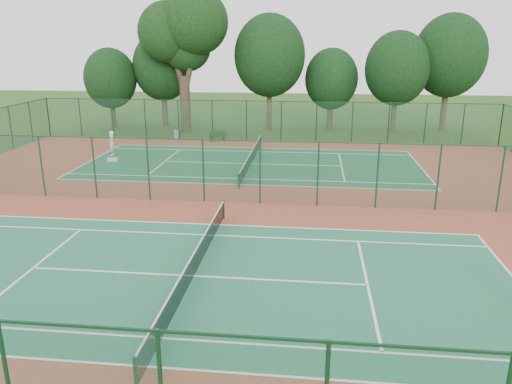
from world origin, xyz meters
TOP-DOWN VIEW (x-y plane):
  - ground at (0.00, 0.00)m, footprint 120.00×120.00m
  - red_pad at (0.00, 0.00)m, footprint 40.00×36.00m
  - court_near at (0.00, -9.00)m, footprint 23.77×10.97m
  - court_far at (0.00, 9.00)m, footprint 23.77×10.97m
  - fence_north at (0.00, 18.00)m, footprint 40.00×0.09m
  - fence_divider at (0.00, 0.00)m, footprint 40.00×0.09m
  - tennis_net_near at (0.00, -9.00)m, footprint 0.10×12.90m
  - tennis_net_far at (0.00, 9.00)m, footprint 0.10×12.90m
  - player_far at (-11.00, 10.54)m, footprint 0.52×0.73m
  - trash_bin at (-7.76, 17.29)m, footprint 0.65×0.65m
  - bench at (-3.97, 16.96)m, footprint 1.51×0.97m
  - kit_bag at (-10.24, 8.63)m, footprint 0.75×0.43m
  - stray_ball_a at (0.48, -0.79)m, footprint 0.06×0.06m
  - stray_ball_b at (6.16, -0.75)m, footprint 0.06×0.06m
  - stray_ball_c at (-4.76, -0.32)m, footprint 0.07×0.07m
  - big_tree at (-7.85, 21.77)m, footprint 8.57×6.27m
  - evergreen_row at (0.50, 24.25)m, footprint 39.00×5.00m

SIDE VIEW (x-z plane):
  - ground at x=0.00m, z-range 0.00..0.00m
  - evergreen_row at x=0.50m, z-range -6.00..6.00m
  - red_pad at x=0.00m, z-range 0.00..0.01m
  - court_near at x=0.00m, z-range 0.01..0.02m
  - court_far at x=0.00m, z-range 0.01..0.02m
  - stray_ball_a at x=0.48m, z-range 0.01..0.07m
  - stray_ball_b at x=6.16m, z-range 0.01..0.07m
  - stray_ball_c at x=-4.76m, z-range 0.01..0.08m
  - kit_bag at x=-10.24m, z-range 0.01..0.28m
  - trash_bin at x=-7.76m, z-range 0.01..0.90m
  - bench at x=-3.97m, z-range 0.02..0.93m
  - tennis_net_near at x=0.00m, z-range 0.06..1.03m
  - tennis_net_far at x=0.00m, z-range 0.06..1.03m
  - player_far at x=-11.00m, z-range 0.02..1.89m
  - fence_north at x=0.00m, z-range 0.01..3.51m
  - fence_divider at x=0.00m, z-range 0.01..3.51m
  - big_tree at x=-7.85m, z-range 2.74..15.90m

